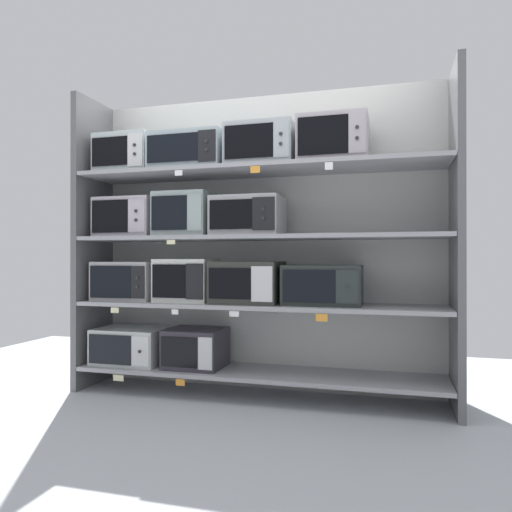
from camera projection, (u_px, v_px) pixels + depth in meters
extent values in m
cube|color=#B2B7BC|center=(207.00, 449.00, 2.66)|extent=(6.73, 6.00, 0.02)
cube|color=#B2B2AD|center=(265.00, 242.00, 3.90)|extent=(2.93, 0.04, 2.33)
cube|color=#5B5B5E|center=(93.00, 242.00, 4.01)|extent=(0.05, 0.51, 2.33)
cube|color=#5B5B5E|center=(457.00, 239.00, 3.25)|extent=(0.05, 0.51, 2.33)
cube|color=#99999E|center=(256.00, 373.00, 3.63)|extent=(2.73, 0.51, 0.03)
cube|color=#B8BDBB|center=(132.00, 345.00, 3.90)|extent=(0.54, 0.41, 0.28)
cube|color=black|center=(110.00, 350.00, 3.72)|extent=(0.37, 0.01, 0.22)
cube|color=silver|center=(140.00, 351.00, 3.65)|extent=(0.14, 0.01, 0.22)
cylinder|color=#262628|center=(140.00, 352.00, 3.65)|extent=(0.02, 0.01, 0.02)
cube|color=#322D37|center=(196.00, 348.00, 3.76)|extent=(0.43, 0.38, 0.29)
cube|color=black|center=(179.00, 352.00, 3.58)|extent=(0.29, 0.01, 0.22)
cube|color=silver|center=(205.00, 354.00, 3.53)|extent=(0.11, 0.01, 0.24)
cube|color=beige|center=(118.00, 378.00, 3.64)|extent=(0.09, 0.00, 0.05)
cube|color=orange|center=(180.00, 383.00, 3.51)|extent=(0.07, 0.00, 0.04)
cube|color=#99999E|center=(256.00, 305.00, 3.63)|extent=(2.73, 0.51, 0.03)
cube|color=#A3A0A4|center=(129.00, 281.00, 3.91)|extent=(0.49, 0.37, 0.31)
cube|color=black|center=(111.00, 282.00, 3.74)|extent=(0.35, 0.01, 0.25)
cube|color=black|center=(138.00, 282.00, 3.68)|extent=(0.11, 0.01, 0.24)
cylinder|color=#262628|center=(137.00, 287.00, 3.67)|extent=(0.02, 0.01, 0.02)
cylinder|color=#262628|center=(137.00, 278.00, 3.67)|extent=(0.02, 0.01, 0.02)
cube|color=silver|center=(186.00, 280.00, 3.78)|extent=(0.43, 0.34, 0.33)
cube|color=black|center=(169.00, 281.00, 3.63)|extent=(0.27, 0.01, 0.25)
cube|color=black|center=(194.00, 281.00, 3.58)|extent=(0.13, 0.01, 0.26)
cube|color=#2F312C|center=(248.00, 282.00, 3.65)|extent=(0.50, 0.41, 0.31)
cube|color=black|center=(230.00, 283.00, 3.46)|extent=(0.32, 0.01, 0.22)
cube|color=silver|center=(262.00, 284.00, 3.40)|extent=(0.15, 0.01, 0.25)
cube|color=#272E2C|center=(323.00, 285.00, 3.49)|extent=(0.55, 0.34, 0.29)
cube|color=black|center=(309.00, 286.00, 3.34)|extent=(0.37, 0.01, 0.22)
cube|color=#272E2C|center=(347.00, 287.00, 3.27)|extent=(0.15, 0.01, 0.23)
cylinder|color=#262628|center=(347.00, 287.00, 3.27)|extent=(0.02, 0.01, 0.02)
cube|color=beige|center=(115.00, 310.00, 3.65)|extent=(0.07, 0.00, 0.04)
cube|color=white|center=(175.00, 312.00, 3.52)|extent=(0.05, 0.00, 0.04)
cube|color=white|center=(234.00, 314.00, 3.40)|extent=(0.07, 0.00, 0.04)
cube|color=orange|center=(322.00, 318.00, 3.23)|extent=(0.08, 0.00, 0.05)
cube|color=#99999E|center=(256.00, 238.00, 3.63)|extent=(2.73, 0.51, 0.03)
cube|color=#BBB0BC|center=(129.00, 218.00, 3.92)|extent=(0.49, 0.32, 0.31)
cube|color=black|center=(110.00, 216.00, 3.77)|extent=(0.31, 0.01, 0.25)
cube|color=#BBB0BC|center=(136.00, 216.00, 3.71)|extent=(0.14, 0.01, 0.25)
cylinder|color=#262628|center=(136.00, 220.00, 3.70)|extent=(0.02, 0.01, 0.02)
cylinder|color=#262628|center=(136.00, 211.00, 3.70)|extent=(0.02, 0.01, 0.02)
cube|color=#96A4A2|center=(186.00, 215.00, 3.78)|extent=(0.42, 0.36, 0.34)
cube|color=black|center=(169.00, 213.00, 3.62)|extent=(0.29, 0.01, 0.25)
cube|color=#96A4A2|center=(194.00, 212.00, 3.57)|extent=(0.11, 0.01, 0.27)
cube|color=#A2A0A3|center=(248.00, 216.00, 3.65)|extent=(0.51, 0.37, 0.29)
cube|color=black|center=(231.00, 214.00, 3.48)|extent=(0.32, 0.01, 0.21)
cube|color=black|center=(263.00, 214.00, 3.42)|extent=(0.16, 0.01, 0.23)
cylinder|color=#262628|center=(263.00, 218.00, 3.41)|extent=(0.02, 0.01, 0.02)
cylinder|color=#262628|center=(263.00, 209.00, 3.41)|extent=(0.02, 0.01, 0.02)
cube|color=beige|center=(171.00, 242.00, 3.53)|extent=(0.07, 0.00, 0.03)
cube|color=#99999E|center=(256.00, 170.00, 3.63)|extent=(2.73, 0.51, 0.03)
cube|color=#B0BEBE|center=(128.00, 155.00, 3.92)|extent=(0.46, 0.32, 0.31)
cube|color=black|center=(110.00, 151.00, 3.77)|extent=(0.31, 0.01, 0.22)
cube|color=silver|center=(135.00, 150.00, 3.72)|extent=(0.13, 0.01, 0.25)
cylinder|color=#262628|center=(134.00, 154.00, 3.71)|extent=(0.02, 0.01, 0.02)
cylinder|color=#262628|center=(134.00, 145.00, 3.71)|extent=(0.02, 0.01, 0.02)
cube|color=#97A8AE|center=(191.00, 153.00, 3.77)|extent=(0.58, 0.41, 0.28)
cube|color=black|center=(172.00, 148.00, 3.59)|extent=(0.41, 0.01, 0.20)
cube|color=black|center=(207.00, 146.00, 3.52)|extent=(0.13, 0.01, 0.23)
cylinder|color=#262628|center=(206.00, 150.00, 3.51)|extent=(0.02, 0.01, 0.02)
cylinder|color=#262628|center=(206.00, 141.00, 3.51)|extent=(0.02, 0.01, 0.02)
cube|color=#9DA5AA|center=(262.00, 147.00, 3.62)|extent=(0.50, 0.37, 0.31)
cube|color=black|center=(248.00, 141.00, 3.45)|extent=(0.36, 0.01, 0.24)
cube|color=#9DA5AA|center=(281.00, 139.00, 3.38)|extent=(0.11, 0.01, 0.25)
cylinder|color=#262628|center=(281.00, 144.00, 3.38)|extent=(0.02, 0.01, 0.02)
cylinder|color=#262628|center=(281.00, 134.00, 3.38)|extent=(0.02, 0.01, 0.02)
cube|color=#A49CA2|center=(334.00, 141.00, 3.48)|extent=(0.49, 0.36, 0.33)
cube|color=black|center=(323.00, 135.00, 3.31)|extent=(0.34, 0.01, 0.26)
cube|color=#A49CA2|center=(357.00, 133.00, 3.25)|extent=(0.11, 0.01, 0.27)
cylinder|color=#262628|center=(357.00, 138.00, 3.24)|extent=(0.02, 0.01, 0.02)
cylinder|color=#262628|center=(357.00, 127.00, 3.24)|extent=(0.02, 0.01, 0.02)
cube|color=white|center=(179.00, 173.00, 3.52)|extent=(0.06, 0.00, 0.04)
cube|color=orange|center=(255.00, 169.00, 3.36)|extent=(0.07, 0.00, 0.05)
cube|color=white|center=(329.00, 166.00, 3.23)|extent=(0.05, 0.00, 0.05)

